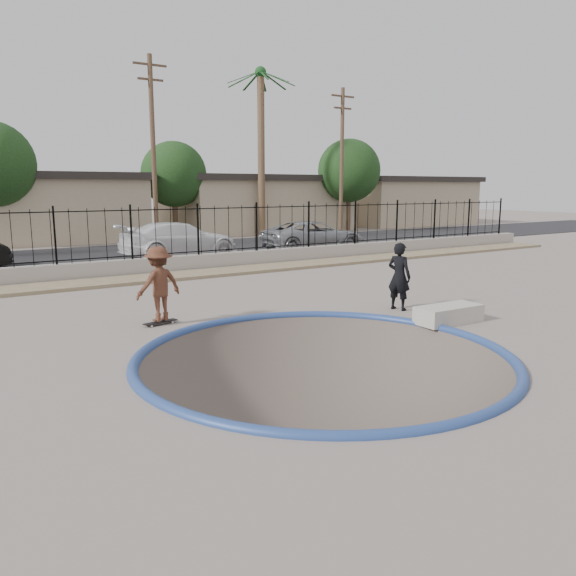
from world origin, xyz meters
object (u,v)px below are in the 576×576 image
(skater, at_px, (159,288))
(videographer, at_px, (399,276))
(car_c, at_px, (180,239))
(skateboard, at_px, (160,322))
(car_d, at_px, (314,236))
(concrete_ledge, at_px, (449,314))

(skater, relative_size, videographer, 0.98)
(skater, bearing_deg, car_c, -125.73)
(skateboard, relative_size, videographer, 0.48)
(skateboard, xyz_separation_m, car_d, (11.63, 10.40, 0.69))
(skateboard, height_order, videographer, videographer)
(skateboard, bearing_deg, car_d, 30.19)
(skater, relative_size, concrete_ledge, 1.06)
(skateboard, distance_m, concrete_ledge, 6.63)
(videographer, distance_m, concrete_ledge, 1.79)
(concrete_ledge, bearing_deg, videographer, 90.00)
(concrete_ledge, xyz_separation_m, car_d, (5.95, 13.82, 0.55))
(skateboard, bearing_deg, skater, 168.39)
(car_c, bearing_deg, skateboard, 153.83)
(concrete_ledge, relative_size, car_c, 0.30)
(videographer, relative_size, concrete_ledge, 1.08)
(videographer, relative_size, car_c, 0.33)
(concrete_ledge, bearing_deg, car_c, 92.31)
(car_c, xyz_separation_m, car_d, (6.55, -1.00, -0.06))
(skateboard, relative_size, car_c, 0.16)
(concrete_ledge, bearing_deg, car_d, 66.70)
(videographer, xyz_separation_m, car_c, (-0.60, 13.16, -0.06))
(skater, distance_m, car_d, 15.60)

